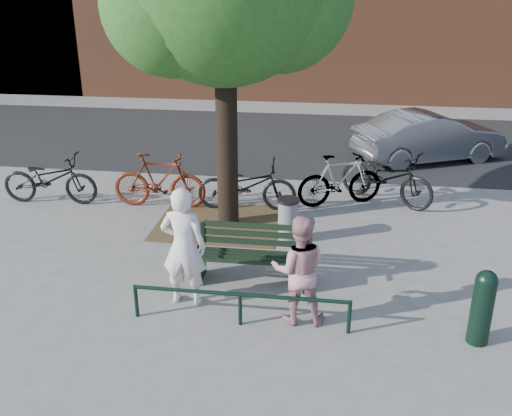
# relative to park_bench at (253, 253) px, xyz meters

# --- Properties ---
(ground) EXTENTS (90.00, 90.00, 0.00)m
(ground) POSITION_rel_park_bench_xyz_m (0.00, -0.08, -0.48)
(ground) COLOR gray
(ground) RESTS_ON ground
(dirt_pit) EXTENTS (2.40, 2.00, 0.02)m
(dirt_pit) POSITION_rel_park_bench_xyz_m (-1.00, 2.12, -0.47)
(dirt_pit) COLOR brown
(dirt_pit) RESTS_ON ground
(road) EXTENTS (40.00, 7.00, 0.01)m
(road) POSITION_rel_park_bench_xyz_m (0.00, 8.42, -0.47)
(road) COLOR black
(road) RESTS_ON ground
(park_bench) EXTENTS (1.74, 0.54, 0.97)m
(park_bench) POSITION_rel_park_bench_xyz_m (0.00, 0.00, 0.00)
(park_bench) COLOR black
(park_bench) RESTS_ON ground
(guard_railing) EXTENTS (3.06, 0.06, 0.51)m
(guard_railing) POSITION_rel_park_bench_xyz_m (0.00, -1.28, -0.08)
(guard_railing) COLOR black
(guard_railing) RESTS_ON ground
(person_left) EXTENTS (0.68, 0.46, 1.83)m
(person_left) POSITION_rel_park_bench_xyz_m (-0.90, -0.80, 0.43)
(person_left) COLOR silver
(person_left) RESTS_ON ground
(person_right) EXTENTS (0.83, 0.67, 1.60)m
(person_right) POSITION_rel_park_bench_xyz_m (0.79, -1.04, 0.32)
(person_right) COLOR #B87E83
(person_right) RESTS_ON ground
(bollard) EXTENTS (0.29, 0.29, 1.07)m
(bollard) POSITION_rel_park_bench_xyz_m (3.20, -1.24, 0.09)
(bollard) COLOR black
(bollard) RESTS_ON ground
(litter_bin) EXTENTS (0.40, 0.40, 0.83)m
(litter_bin) POSITION_rel_park_bench_xyz_m (0.42, 1.53, -0.06)
(litter_bin) COLOR gray
(litter_bin) RESTS_ON ground
(bicycle_a) EXTENTS (2.08, 0.80, 1.08)m
(bicycle_a) POSITION_rel_park_bench_xyz_m (-4.77, 2.73, 0.06)
(bicycle_a) COLOR black
(bicycle_a) RESTS_ON ground
(bicycle_b) EXTENTS (1.97, 0.60, 1.18)m
(bicycle_b) POSITION_rel_park_bench_xyz_m (-2.39, 2.82, 0.11)
(bicycle_b) COLOR #53190B
(bicycle_b) RESTS_ON ground
(bicycle_c) EXTENTS (2.08, 0.85, 1.07)m
(bicycle_c) POSITION_rel_park_bench_xyz_m (-0.56, 2.93, 0.06)
(bicycle_c) COLOR black
(bicycle_c) RESTS_ON ground
(bicycle_d) EXTENTS (1.93, 1.20, 1.12)m
(bicycle_d) POSITION_rel_park_bench_xyz_m (1.34, 3.47, 0.08)
(bicycle_d) COLOR gray
(bicycle_d) RESTS_ON ground
(bicycle_e) EXTENTS (2.25, 1.82, 1.15)m
(bicycle_e) POSITION_rel_park_bench_xyz_m (2.32, 3.77, 0.10)
(bicycle_e) COLOR black
(bicycle_e) RESTS_ON ground
(parked_car) EXTENTS (4.14, 2.87, 1.29)m
(parked_car) POSITION_rel_park_bench_xyz_m (3.64, 6.94, 0.17)
(parked_car) COLOR slate
(parked_car) RESTS_ON ground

